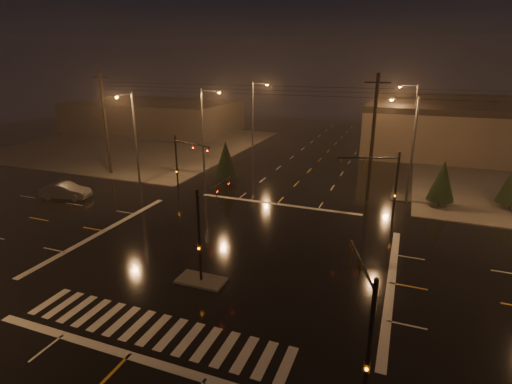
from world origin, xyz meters
TOP-DOWN VIEW (x-y plane):
  - ground at (0.00, 0.00)m, footprint 140.00×140.00m
  - sidewalk_nw at (-30.00, 30.00)m, footprint 36.00×36.00m
  - median_island at (0.00, -4.00)m, footprint 3.00×1.60m
  - crosswalk at (0.00, -9.00)m, footprint 15.00×2.60m
  - stop_bar_near at (0.00, -11.00)m, footprint 16.00×0.50m
  - stop_bar_far at (0.00, 11.00)m, footprint 16.00×0.50m
  - commercial_block at (-35.00, 42.00)m, footprint 30.00×18.00m
  - signal_mast_median at (0.00, -3.07)m, footprint 0.25×4.59m
  - signal_mast_ne at (9.50, 10.14)m, footprint 4.84×1.86m
  - signal_mast_nw at (-9.50, 10.14)m, footprint 4.84×1.86m
  - signal_mast_se at (10.23, -9.75)m, footprint 1.55×3.87m
  - streetlight_1 at (-11.18, 18.00)m, footprint 2.77×0.32m
  - streetlight_2 at (-11.18, 34.00)m, footprint 2.77×0.32m
  - streetlight_3 at (11.18, 16.00)m, footprint 2.77×0.32m
  - streetlight_4 at (11.18, 36.00)m, footprint 2.77×0.32m
  - streetlight_5 at (-16.00, 11.18)m, footprint 0.32×2.77m
  - utility_pole_0 at (-22.00, 14.00)m, footprint 2.20×0.32m
  - utility_pole_1 at (8.00, 14.00)m, footprint 2.20×0.32m
  - conifer_0 at (14.36, 15.64)m, footprint 2.41×2.41m
  - conifer_3 at (-7.57, 15.86)m, footprint 2.53×2.53m
  - car_crossing at (-20.00, 5.05)m, footprint 5.10×2.69m

SIDE VIEW (x-z plane):
  - ground at x=0.00m, z-range 0.00..0.00m
  - crosswalk at x=0.00m, z-range 0.00..0.01m
  - stop_bar_near at x=0.00m, z-range 0.00..0.01m
  - stop_bar_far at x=0.00m, z-range 0.00..0.01m
  - sidewalk_nw at x=-30.00m, z-range 0.00..0.12m
  - median_island at x=0.00m, z-range 0.00..0.15m
  - car_crossing at x=-20.00m, z-range 0.00..1.60m
  - conifer_0 at x=14.36m, z-range 0.35..4.81m
  - conifer_3 at x=-7.57m, z-range 0.35..5.00m
  - commercial_block at x=-35.00m, z-range 0.00..5.60m
  - signal_mast_se at x=10.23m, z-range 0.71..6.71m
  - signal_mast_median at x=0.00m, z-range 0.75..6.75m
  - signal_mast_ne at x=9.50m, z-range 0.79..6.79m
  - signal_mast_nw at x=-9.50m, z-range 0.79..6.79m
  - streetlight_1 at x=-11.18m, z-range 0.80..10.80m
  - streetlight_2 at x=-11.18m, z-range 0.80..10.80m
  - streetlight_3 at x=11.18m, z-range 0.80..10.80m
  - streetlight_4 at x=11.18m, z-range 0.80..10.80m
  - streetlight_5 at x=-16.00m, z-range 0.80..10.80m
  - utility_pole_0 at x=-22.00m, z-range 0.13..12.13m
  - utility_pole_1 at x=8.00m, z-range 0.13..12.13m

